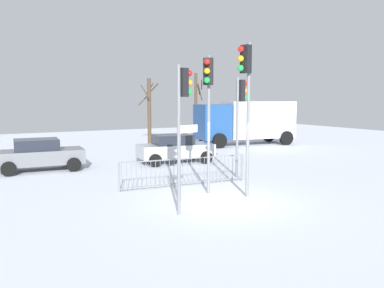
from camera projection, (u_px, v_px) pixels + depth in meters
ground_plane at (221, 201)px, 12.83m from camera, size 60.00×60.00×0.00m
traffic_light_foreground_right at (208, 93)px, 13.35m from camera, size 0.45×0.48×4.76m
traffic_light_rear_right at (240, 104)px, 16.48m from camera, size 0.57×0.34×4.18m
traffic_light_rear_left at (183, 102)px, 12.47m from camera, size 0.57×0.35×4.36m
traffic_light_mid_right at (246, 85)px, 12.89m from camera, size 0.56×0.36×5.13m
direction_sign_post at (181, 160)px, 11.17m from camera, size 0.76×0.28×2.79m
pedestrian_guard_railing at (185, 172)px, 14.94m from camera, size 5.09×0.49×1.07m
car_grey_mid at (40, 154)px, 18.09m from camera, size 3.91×2.14×1.47m
car_silver_trailing at (175, 148)px, 20.34m from camera, size 3.98×2.31×1.47m
delivery_truck at (246, 121)px, 28.27m from camera, size 7.31×3.57×3.10m
bare_tree_centre at (196, 104)px, 34.30m from camera, size 0.89×0.97×5.50m
bare_tree_right at (149, 109)px, 28.64m from camera, size 1.38×1.28×4.77m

